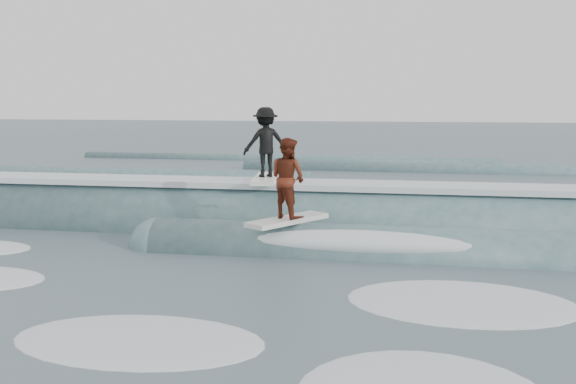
# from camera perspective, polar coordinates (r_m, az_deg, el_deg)

# --- Properties ---
(ground) EXTENTS (160.00, 160.00, 0.00)m
(ground) POSITION_cam_1_polar(r_m,az_deg,el_deg) (11.61, -3.02, -7.80)
(ground) COLOR #394A54
(ground) RESTS_ON ground
(breaking_wave) EXTENTS (21.71, 3.93, 2.30)m
(breaking_wave) POSITION_cam_1_polar(r_m,az_deg,el_deg) (15.38, 1.57, -3.61)
(breaking_wave) COLOR #3B5D63
(breaking_wave) RESTS_ON ground
(surfer_black) EXTENTS (1.26, 2.05, 1.80)m
(surfer_black) POSITION_cam_1_polar(r_m,az_deg,el_deg) (15.66, -2.01, 4.18)
(surfer_black) COLOR white
(surfer_black) RESTS_ON ground
(surfer_red) EXTENTS (1.58, 1.96, 1.79)m
(surfer_red) POSITION_cam_1_polar(r_m,az_deg,el_deg) (13.39, -0.03, 0.83)
(surfer_red) COLOR silver
(surfer_red) RESTS_ON ground
(whitewater) EXTENTS (16.82, 7.48, 0.10)m
(whitewater) POSITION_cam_1_polar(r_m,az_deg,el_deg) (10.04, -1.79, -10.39)
(whitewater) COLOR white
(whitewater) RESTS_ON ground
(far_swells) EXTENTS (40.34, 8.65, 0.80)m
(far_swells) POSITION_cam_1_polar(r_m,az_deg,el_deg) (29.06, 0.86, 1.96)
(far_swells) COLOR #3B5D63
(far_swells) RESTS_ON ground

